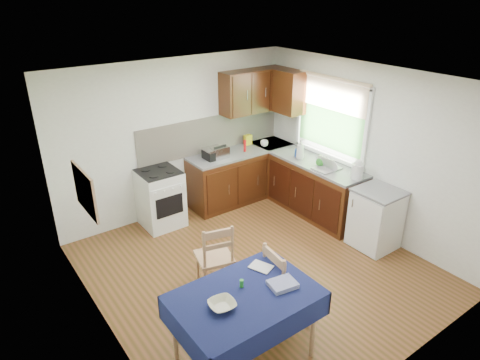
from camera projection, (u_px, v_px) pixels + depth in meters
floor at (257, 268)px, 5.75m from camera, size 4.20×4.20×0.00m
ceiling at (261, 81)px, 4.70m from camera, size 4.00×4.20×0.02m
wall_back at (177, 138)px, 6.77m from camera, size 4.00×0.02×2.50m
wall_front at (410, 268)px, 3.68m from camera, size 4.00×0.02×2.50m
wall_left at (98, 235)px, 4.16m from camera, size 0.02×4.20×2.50m
wall_right at (365, 150)px, 6.29m from camera, size 0.02×4.20×2.50m
base_cabinets at (275, 182)px, 7.22m from camera, size 1.90×2.30×0.86m
worktop_back at (241, 152)px, 7.26m from camera, size 1.90×0.60×0.04m
worktop_right at (317, 164)px, 6.76m from camera, size 0.60×1.70×0.04m
worktop_corner at (271, 144)px, 7.61m from camera, size 0.60×0.60×0.04m
splashback at (212, 134)px, 7.12m from camera, size 2.70×0.02×0.60m
upper_cabinets at (264, 91)px, 7.11m from camera, size 1.20×0.85×0.70m
stove at (161, 198)px, 6.61m from camera, size 0.60×0.61×0.92m
window at (331, 113)px, 6.62m from camera, size 0.04×1.48×1.26m
fridge at (376, 219)px, 6.07m from camera, size 0.58×0.60×0.89m
corkboard at (85, 191)px, 4.25m from camera, size 0.04×0.62×0.47m
dining_table at (245, 303)px, 4.05m from camera, size 1.36×0.92×0.82m
chair_far at (215, 255)px, 5.14m from camera, size 0.51×0.51×0.95m
chair_near at (283, 284)px, 4.62m from camera, size 0.48×0.48×0.99m
toaster at (220, 153)px, 6.90m from camera, size 0.27×0.17×0.21m
sandwich_press at (214, 153)px, 6.90m from camera, size 0.30×0.26×0.18m
sauce_bottle at (245, 146)px, 7.17m from camera, size 0.05×0.05×0.20m
yellow_packet at (248, 140)px, 7.49m from camera, size 0.13×0.09×0.17m
dish_rack at (327, 168)px, 6.52m from camera, size 0.40×0.30×0.19m
kettle at (357, 170)px, 6.17m from camera, size 0.17×0.17×0.29m
cup at (264, 143)px, 7.42m from camera, size 0.13×0.13×0.10m
soap_bottle_a at (300, 149)px, 6.84m from camera, size 0.18×0.18×0.33m
soap_bottle_b at (297, 151)px, 6.97m from camera, size 0.12×0.12×0.18m
soap_bottle_c at (320, 160)px, 6.61m from camera, size 0.20×0.20×0.18m
plate_bowl at (222, 305)px, 3.83m from camera, size 0.27×0.27×0.06m
book at (257, 271)px, 4.32m from camera, size 0.24×0.27×0.02m
spice_jar at (242, 283)px, 4.09m from camera, size 0.04×0.04×0.08m
tea_towel at (283, 284)px, 4.11m from camera, size 0.29×0.24×0.05m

